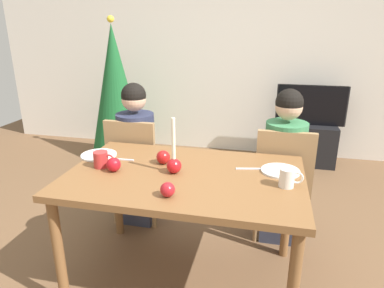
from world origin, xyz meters
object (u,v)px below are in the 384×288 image
(person_left_child, at_px, (137,157))
(apple_by_right_mug, at_px, (163,157))
(christmas_tree, at_px, (115,88))
(plate_right, at_px, (280,171))
(tv_stand, at_px, (307,144))
(chair_left, at_px, (136,165))
(candle_centerpiece, at_px, (174,162))
(chair_right, at_px, (283,178))
(person_right_child, at_px, (283,169))
(apple_near_candle, at_px, (114,165))
(mug_right, at_px, (288,178))
(dining_table, at_px, (185,186))
(plate_left, at_px, (99,155))
(mug_left, at_px, (101,159))
(apple_by_left_plate, at_px, (168,190))
(tv, at_px, (311,105))

(person_left_child, xyz_separation_m, apple_by_right_mug, (0.39, -0.52, 0.22))
(christmas_tree, bearing_deg, plate_right, -43.44)
(person_left_child, xyz_separation_m, tv_stand, (1.50, 1.66, -0.33))
(apple_by_right_mug, bearing_deg, plate_right, 2.62)
(chair_left, xyz_separation_m, candle_centerpiece, (0.50, -0.60, 0.31))
(chair_left, height_order, christmas_tree, christmas_tree)
(chair_right, distance_m, person_right_child, 0.07)
(person_right_child, relative_size, apple_by_right_mug, 13.32)
(person_right_child, relative_size, apple_near_candle, 13.60)
(chair_right, height_order, mug_right, chair_right)
(chair_left, xyz_separation_m, apple_near_candle, (0.14, -0.67, 0.28))
(dining_table, xyz_separation_m, christmas_tree, (-1.34, 1.95, 0.21))
(plate_left, distance_m, apple_by_right_mug, 0.47)
(mug_right, bearing_deg, mug_left, 178.59)
(person_right_child, bearing_deg, chair_right, -90.00)
(dining_table, distance_m, apple_by_left_plate, 0.32)
(person_left_child, relative_size, apple_near_candle, 13.60)
(candle_centerpiece, bearing_deg, chair_right, 42.33)
(person_left_child, bearing_deg, plate_right, -23.30)
(chair_left, xyz_separation_m, tv, (1.50, 1.69, 0.20))
(mug_left, xyz_separation_m, apple_by_left_plate, (0.51, -0.28, -0.01))
(person_right_child, bearing_deg, tv, 78.55)
(chair_right, relative_size, christmas_tree, 0.53)
(person_right_child, bearing_deg, mug_left, -149.81)
(tv, relative_size, mug_left, 5.82)
(person_right_child, xyz_separation_m, plate_right, (-0.04, -0.48, 0.19))
(dining_table, xyz_separation_m, mug_right, (0.59, -0.04, 0.14))
(chair_right, xyz_separation_m, plate_right, (-0.04, -0.45, 0.24))
(tv_stand, relative_size, candle_centerpiece, 1.89)
(person_right_child, height_order, plate_right, person_right_child)
(apple_by_left_plate, bearing_deg, christmas_tree, 120.45)
(person_right_child, bearing_deg, person_left_child, 180.00)
(plate_left, height_order, mug_left, mug_left)
(apple_by_right_mug, bearing_deg, tv_stand, 63.08)
(dining_table, bearing_deg, tv, 67.89)
(tv, bearing_deg, chair_left, -131.49)
(tv, relative_size, apple_by_left_plate, 10.13)
(dining_table, xyz_separation_m, plate_right, (0.56, 0.16, 0.09))
(tv, height_order, plate_left, tv)
(apple_near_candle, bearing_deg, person_right_child, 34.32)
(chair_right, bearing_deg, apple_by_left_plate, -124.10)
(person_right_child, bearing_deg, apple_by_left_plate, -123.17)
(person_right_child, height_order, plate_left, person_right_child)
(chair_left, height_order, mug_left, chair_left)
(chair_right, relative_size, plate_right, 3.88)
(chair_left, bearing_deg, apple_by_right_mug, -50.86)
(candle_centerpiece, bearing_deg, dining_table, -3.86)
(tv, xyz_separation_m, apple_by_left_plate, (-0.95, -2.60, 0.08))
(person_left_child, height_order, plate_left, person_left_child)
(mug_right, bearing_deg, apple_by_right_mug, 167.64)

